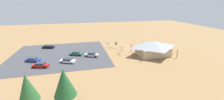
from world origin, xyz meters
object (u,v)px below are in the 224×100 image
at_px(trash_bin, 116,43).
at_px(car_silver_inner_stall, 92,55).
at_px(car_red_near_entry, 41,65).
at_px(visitor_crossing_yard, 117,43).
at_px(car_white_by_curb, 68,60).
at_px(car_black_end_stall, 48,46).
at_px(bicycle_teal_yard_left, 120,47).
at_px(pine_midwest, 27,88).
at_px(bicycle_yellow_back_row, 123,48).
at_px(bicycle_black_lone_west, 119,55).
at_px(bicycle_red_by_bin, 111,48).
at_px(lot_sign, 108,44).
at_px(bicycle_orange_yard_right, 121,51).
at_px(car_blue_mid_lot, 33,60).
at_px(bicycle_silver_mid_cluster, 152,46).
at_px(bicycle_green_yard_front, 116,49).
at_px(pine_far_west, 64,83).
at_px(visitor_at_bikes, 142,42).
at_px(car_green_back_corner, 76,53).
at_px(bike_pavilion, 153,47).

height_order(trash_bin, car_silver_inner_stall, car_silver_inner_stall).
bearing_deg(car_red_near_entry, visitor_crossing_yard, -148.66).
relative_size(car_white_by_curb, car_red_near_entry, 1.06).
distance_m(trash_bin, car_black_end_stall, 28.13).
relative_size(trash_bin, bicycle_teal_yard_left, 0.51).
height_order(pine_midwest, bicycle_yellow_back_row, pine_midwest).
bearing_deg(car_black_end_stall, car_white_by_curb, 116.45).
bearing_deg(trash_bin, bicycle_teal_yard_left, 90.41).
bearing_deg(bicycle_black_lone_west, bicycle_red_by_bin, -83.54).
distance_m(lot_sign, bicycle_orange_yard_right, 7.44).
bearing_deg(car_white_by_curb, car_blue_mid_lot, -17.86).
distance_m(bicycle_silver_mid_cluster, car_red_near_entry, 41.83).
bearing_deg(bicycle_silver_mid_cluster, car_silver_inner_stall, 11.93).
bearing_deg(bicycle_green_yard_front, car_silver_inner_stall, 27.48).
distance_m(pine_far_west, bicycle_teal_yard_left, 36.02).
height_order(lot_sign, bicycle_silver_mid_cluster, lot_sign).
xyz_separation_m(bicycle_red_by_bin, car_silver_inner_stall, (8.40, 6.65, 0.39)).
height_order(bicycle_orange_yard_right, visitor_at_bikes, visitor_at_bikes).
height_order(bicycle_orange_yard_right, car_blue_mid_lot, car_blue_mid_lot).
bearing_deg(visitor_crossing_yard, car_green_back_corner, 27.52).
distance_m(bicycle_green_yard_front, car_green_back_corner, 15.57).
bearing_deg(car_red_near_entry, bicycle_yellow_back_row, -159.60).
distance_m(bicycle_orange_yard_right, bicycle_red_by_bin, 5.31).
distance_m(bike_pavilion, car_white_by_curb, 28.66).
height_order(bicycle_green_yard_front, bicycle_black_lone_west, bicycle_black_lone_west).
xyz_separation_m(lot_sign, bicycle_teal_yard_left, (-4.71, 1.47, -1.02)).
relative_size(lot_sign, car_black_end_stall, 0.46).
height_order(bike_pavilion, bicycle_silver_mid_cluster, bike_pavilion).
bearing_deg(pine_midwest, trash_bin, -124.81).
bearing_deg(car_red_near_entry, car_silver_inner_stall, -161.81).
xyz_separation_m(trash_bin, lot_sign, (4.67, 4.63, 0.96)).
bearing_deg(bicycle_silver_mid_cluster, bicycle_teal_yard_left, -6.63).
relative_size(bicycle_orange_yard_right, bicycle_yellow_back_row, 0.92).
distance_m(bike_pavilion, trash_bin, 18.80).
relative_size(pine_midwest, bicycle_green_yard_front, 4.02).
height_order(lot_sign, bicycle_teal_yard_left, lot_sign).
bearing_deg(bicycle_black_lone_west, bicycle_teal_yard_left, -108.71).
height_order(pine_far_west, visitor_at_bikes, pine_far_west).
bearing_deg(pine_far_west, bicycle_red_by_bin, -116.72).
relative_size(trash_bin, pine_midwest, 0.13).
xyz_separation_m(bike_pavilion, bicycle_silver_mid_cluster, (-4.66, -8.75, -2.42)).
bearing_deg(bicycle_orange_yard_right, lot_sign, -60.23).
relative_size(bicycle_teal_yard_left, car_green_back_corner, 0.38).
height_order(car_black_end_stall, car_red_near_entry, car_red_near_entry).
distance_m(bicycle_orange_yard_right, car_red_near_entry, 26.92).
bearing_deg(pine_far_west, bicycle_green_yard_front, -120.48).
relative_size(bicycle_yellow_back_row, visitor_crossing_yard, 1.08).
height_order(bicycle_teal_yard_left, car_blue_mid_lot, car_blue_mid_lot).
bearing_deg(visitor_crossing_yard, visitor_at_bikes, 170.64).
xyz_separation_m(bike_pavilion, bicycle_teal_yard_left, (8.82, -10.32, -2.39)).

